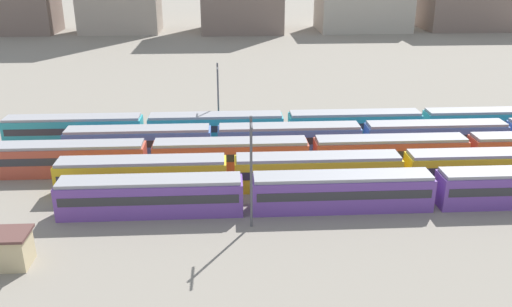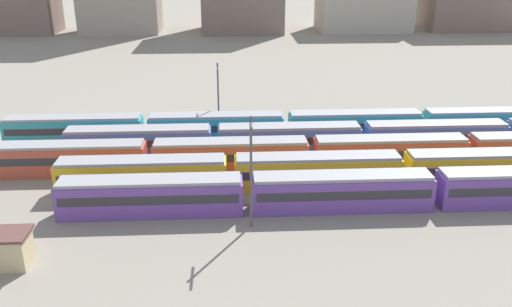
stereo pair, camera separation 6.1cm
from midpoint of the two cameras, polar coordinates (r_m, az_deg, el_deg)
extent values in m
plane|color=gray|center=(63.34, -11.54, -1.95)|extent=(600.00, 600.00, 0.00)
cube|color=#6B429E|center=(53.03, -11.28, -4.70)|extent=(18.00, 3.00, 3.40)
cube|color=#2D2D33|center=(52.86, -11.31, -4.30)|extent=(17.20, 3.06, 0.90)
cube|color=#939399|center=(52.24, -11.42, -2.85)|extent=(17.60, 2.70, 0.35)
cube|color=#6B429E|center=(53.65, 9.18, -4.23)|extent=(18.00, 3.00, 3.40)
cube|color=#2D2D33|center=(53.47, 9.21, -3.83)|extent=(17.20, 3.06, 0.90)
cube|color=#939399|center=(52.87, 9.30, -2.40)|extent=(17.60, 2.70, 0.35)
cube|color=yellow|center=(57.94, -12.17, -2.45)|extent=(18.00, 3.00, 3.40)
cube|color=#2D2D33|center=(57.77, -12.20, -2.08)|extent=(17.20, 3.06, 0.90)
cube|color=#939399|center=(57.22, -12.31, -0.73)|extent=(17.60, 2.70, 0.35)
cube|color=yellow|center=(57.99, 6.61, -2.06)|extent=(18.00, 3.00, 3.40)
cube|color=#2D2D33|center=(57.83, 6.62, -1.69)|extent=(17.20, 3.06, 0.90)
cube|color=#939399|center=(57.27, 6.69, -0.34)|extent=(17.60, 2.70, 0.35)
cube|color=yellow|center=(63.90, 23.57, -1.52)|extent=(18.00, 3.00, 3.40)
cube|color=#2D2D33|center=(63.75, 23.62, -1.19)|extent=(17.20, 3.06, 0.90)
cube|color=#939399|center=(63.25, 23.82, 0.04)|extent=(17.60, 2.70, 0.35)
cube|color=#BC4C38|center=(64.73, -19.73, -0.68)|extent=(18.00, 3.00, 3.40)
cube|color=#2D2D33|center=(64.59, -19.77, -0.34)|extent=(17.20, 3.06, 0.90)
cube|color=#939399|center=(64.09, -19.93, 0.88)|extent=(17.60, 2.70, 0.35)
cube|color=#BC4C38|center=(61.98, -2.75, -0.35)|extent=(18.00, 3.00, 3.40)
cube|color=#2D2D33|center=(61.83, -2.76, 0.00)|extent=(17.20, 3.06, 0.90)
cube|color=#939399|center=(61.31, -2.78, 1.28)|extent=(17.60, 2.70, 0.35)
cube|color=#BC4C38|center=(64.87, 14.18, 0.01)|extent=(18.00, 3.00, 3.40)
cube|color=#2D2D33|center=(64.73, 14.21, 0.35)|extent=(17.20, 3.06, 0.90)
cube|color=#939399|center=(64.23, 14.33, 1.57)|extent=(17.60, 2.70, 0.35)
cube|color=#4C70BC|center=(67.77, -12.53, 1.09)|extent=(18.00, 3.00, 3.40)
cube|color=#2D2D33|center=(67.63, -12.56, 1.41)|extent=(17.20, 3.06, 0.90)
cube|color=#939399|center=(67.16, -12.66, 2.59)|extent=(17.60, 2.70, 0.35)
cube|color=#4C70BC|center=(67.28, 3.56, 1.43)|extent=(18.00, 3.00, 3.40)
cube|color=#2D2D33|center=(67.14, 3.56, 1.76)|extent=(17.20, 3.06, 0.90)
cube|color=#939399|center=(66.66, 3.59, 2.94)|extent=(17.60, 2.70, 0.35)
cube|color=#4C70BC|center=(71.93, 18.69, 1.64)|extent=(18.00, 3.00, 3.40)
cube|color=#2D2D33|center=(71.80, 18.73, 1.95)|extent=(17.20, 3.06, 0.90)
cube|color=#939399|center=(71.35, 18.87, 3.06)|extent=(17.60, 2.70, 0.35)
cube|color=teal|center=(74.62, -19.02, 2.30)|extent=(18.00, 3.00, 3.40)
cube|color=#2D2D33|center=(74.50, -19.06, 2.60)|extent=(17.20, 3.06, 0.90)
cube|color=#939399|center=(74.06, -19.19, 3.67)|extent=(17.60, 2.70, 0.35)
cube|color=teal|center=(71.76, -4.34, 2.71)|extent=(18.00, 3.00, 3.40)
cube|color=#2D2D33|center=(71.63, -4.35, 3.01)|extent=(17.20, 3.06, 0.90)
cube|color=#939399|center=(71.18, -4.39, 4.13)|extent=(17.60, 2.70, 0.35)
cube|color=teal|center=(73.79, 10.51, 2.93)|extent=(18.00, 3.00, 3.40)
cube|color=#2D2D33|center=(73.66, 10.53, 3.23)|extent=(17.20, 3.06, 0.90)
cube|color=#939399|center=(73.23, 10.61, 4.32)|extent=(17.60, 2.70, 0.35)
cube|color=teal|center=(80.34, 23.75, 2.97)|extent=(18.00, 3.00, 3.40)
cube|color=#2D2D33|center=(80.23, 23.79, 3.24)|extent=(17.20, 3.06, 0.90)
cube|color=#939399|center=(79.83, 23.95, 4.24)|extent=(17.60, 2.70, 0.35)
cylinder|color=#4C4C51|center=(73.78, -4.12, 5.92)|extent=(0.24, 0.24, 10.00)
cube|color=#47474C|center=(72.73, -4.21, 9.26)|extent=(0.16, 3.20, 0.16)
cylinder|color=#4C4C51|center=(48.05, -0.56, -2.16)|extent=(0.24, 0.24, 10.91)
cube|color=#47474C|center=(46.32, -0.58, 3.35)|extent=(0.16, 3.20, 0.16)
cube|color=#C6B284|center=(48.61, -25.08, -9.44)|extent=(3.20, 2.60, 2.80)
cube|color=brown|center=(47.90, -25.37, -7.87)|extent=(3.60, 3.00, 0.24)
camera|label=1|loc=(0.03, -90.03, -0.01)|focal=37.11mm
camera|label=2|loc=(0.03, 89.97, 0.01)|focal=37.11mm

